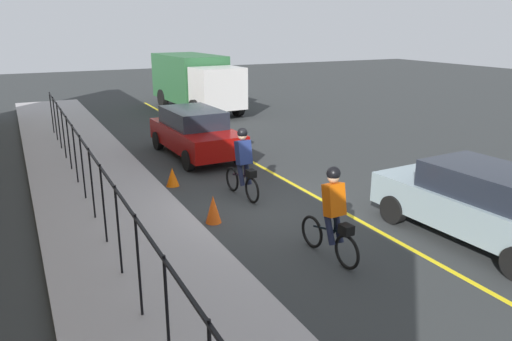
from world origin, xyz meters
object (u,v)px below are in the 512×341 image
at_px(cyclist_follow, 333,214).
at_px(patrol_sedan, 482,203).
at_px(box_truck_background, 195,80).
at_px(traffic_cone_near, 172,177).
at_px(traffic_cone_far, 213,209).
at_px(parked_sedan_rear, 195,132).
at_px(cyclist_lead, 243,163).

relative_size(cyclist_follow, patrol_sedan, 0.41).
relative_size(cyclist_follow, box_truck_background, 0.27).
relative_size(traffic_cone_near, traffic_cone_far, 0.81).
distance_m(cyclist_follow, patrol_sedan, 3.27).
bearing_deg(parked_sedan_rear, patrol_sedan, 15.81).
relative_size(patrol_sedan, traffic_cone_far, 7.05).
bearing_deg(patrol_sedan, cyclist_follow, 75.25).
distance_m(box_truck_background, traffic_cone_far, 15.15).
bearing_deg(traffic_cone_near, patrol_sedan, -143.76).
relative_size(cyclist_follow, parked_sedan_rear, 0.41).
distance_m(cyclist_follow, traffic_cone_far, 3.03).
xyz_separation_m(cyclist_lead, traffic_cone_near, (1.73, 1.35, -0.65)).
distance_m(cyclist_lead, traffic_cone_near, 2.28).
height_order(cyclist_follow, parked_sedan_rear, cyclist_follow).
bearing_deg(traffic_cone_far, box_truck_background, -18.33).
bearing_deg(traffic_cone_near, box_truck_background, -22.79).
xyz_separation_m(cyclist_lead, parked_sedan_rear, (4.51, -0.32, -0.09)).
xyz_separation_m(traffic_cone_near, traffic_cone_far, (-2.93, -0.04, 0.06)).
bearing_deg(traffic_cone_near, cyclist_lead, -142.01).
bearing_deg(cyclist_follow, traffic_cone_far, 22.43).
bearing_deg(box_truck_background, traffic_cone_far, -21.88).
distance_m(cyclist_follow, traffic_cone_near, 5.79).
relative_size(cyclist_lead, traffic_cone_far, 2.86).
bearing_deg(traffic_cone_far, patrol_sedan, -126.13).
height_order(cyclist_lead, parked_sedan_rear, cyclist_lead).
distance_m(cyclist_follow, parked_sedan_rear, 8.38).
relative_size(parked_sedan_rear, traffic_cone_far, 6.99).
bearing_deg(parked_sedan_rear, cyclist_follow, -4.05).
distance_m(box_truck_background, traffic_cone_near, 12.44).
xyz_separation_m(patrol_sedan, traffic_cone_far, (3.31, 4.53, -0.51)).
relative_size(cyclist_lead, parked_sedan_rear, 0.41).
distance_m(traffic_cone_near, traffic_cone_far, 2.93).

